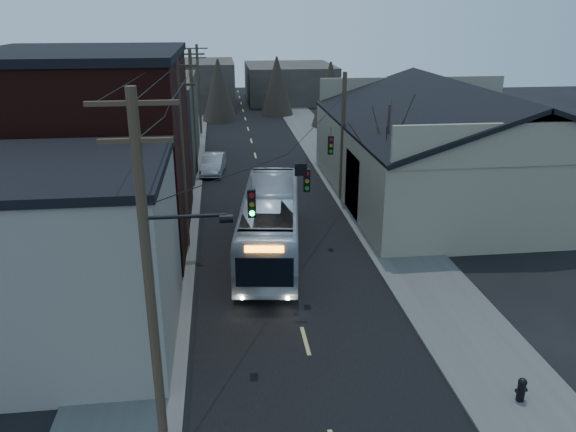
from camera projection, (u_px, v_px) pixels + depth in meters
name	position (u px, v px, depth m)	size (l,w,h in m)	color
road_surface	(262.00, 181.00, 42.42)	(9.00, 110.00, 0.02)	black
sidewalk_left	(175.00, 183.00, 41.67)	(4.00, 110.00, 0.12)	#474744
sidewalk_right	(346.00, 177.00, 43.14)	(4.00, 110.00, 0.12)	#474744
building_clapboard	(61.00, 261.00, 20.64)	(8.00, 8.00, 7.00)	slate
building_brick	(90.00, 151.00, 30.26)	(10.00, 12.00, 10.00)	black
building_left_far	(140.00, 123.00, 45.74)	(9.00, 14.00, 7.00)	#312B27
warehouse	(457.00, 158.00, 38.30)	(16.16, 20.60, 7.73)	gray
building_far_left	(195.00, 85.00, 73.33)	(10.00, 12.00, 6.00)	#312B27
building_far_right	(289.00, 83.00, 79.63)	(12.00, 14.00, 5.00)	#312B27
bare_tree	(386.00, 167.00, 32.60)	(0.40, 0.40, 7.20)	black
utility_lines	(218.00, 133.00, 34.91)	(11.24, 45.28, 10.50)	#382B1E
bus	(270.00, 223.00, 29.33)	(2.85, 12.17, 3.39)	#B8BEC5
parked_car	(213.00, 164.00, 44.30)	(1.61, 4.61, 1.52)	#A5A7AC
fire_hydrant	(521.00, 389.00, 18.27)	(0.40, 0.29, 0.85)	black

